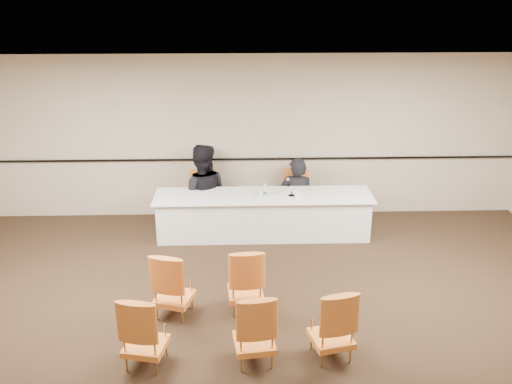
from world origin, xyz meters
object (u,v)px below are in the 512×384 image
at_px(panel_table, 263,215).
at_px(coffee_cup, 298,195).
at_px(panelist_second_chair, 202,199).
at_px(panelist_main_chair, 296,197).
at_px(aud_chair_front_mid, 245,279).
at_px(microphone, 292,188).
at_px(aud_chair_front_left, 173,283).
at_px(water_bottle, 265,190).
at_px(panelist_second, 202,197).
at_px(drinking_glass, 261,195).
at_px(panelist_main, 296,203).
at_px(aud_chair_back_left, 145,329).
at_px(aud_chair_back_mid, 254,327).
at_px(aud_chair_back_right, 332,322).

relative_size(panel_table, coffee_cup, 32.25).
bearing_deg(panelist_second_chair, panelist_main_chair, 0.00).
height_order(panel_table, aud_chair_front_mid, aud_chair_front_mid).
relative_size(microphone, aud_chair_front_left, 0.30).
xyz_separation_m(panelist_main_chair, water_bottle, (-0.60, -0.58, 0.38)).
height_order(panelist_second, drinking_glass, panelist_second).
distance_m(panelist_main, microphone, 0.82).
relative_size(panelist_second, microphone, 6.94).
relative_size(microphone, water_bottle, 1.30).
distance_m(panel_table, aud_chair_back_left, 3.79).
distance_m(panel_table, panelist_main_chair, 0.85).
relative_size(panelist_main_chair, aud_chair_back_mid, 1.00).
bearing_deg(aud_chair_front_left, panel_table, 77.84).
bearing_deg(aud_chair_back_right, aud_chair_front_left, 140.78).
relative_size(panelist_main, drinking_glass, 17.44).
distance_m(microphone, aud_chair_back_right, 3.37).
distance_m(panelist_main, panelist_second, 1.72).
relative_size(panelist_main_chair, aud_chair_back_left, 1.00).
height_order(panelist_main_chair, drinking_glass, panelist_main_chair).
relative_size(panelist_second_chair, aud_chair_front_mid, 1.00).
bearing_deg(aud_chair_front_mid, panel_table, 76.80).
bearing_deg(panel_table, panelist_main, 41.50).
height_order(water_bottle, aud_chair_front_mid, water_bottle).
bearing_deg(microphone, panel_table, 152.63).
distance_m(panelist_main_chair, aud_chair_back_mid, 4.10).
relative_size(coffee_cup, aud_chair_front_mid, 0.12).
bearing_deg(coffee_cup, panelist_main_chair, 85.18).
xyz_separation_m(panel_table, aud_chair_back_left, (-1.52, -3.47, 0.10)).
height_order(water_bottle, drinking_glass, water_bottle).
xyz_separation_m(aud_chair_front_left, aud_chair_back_right, (1.96, -0.95, 0.00)).
distance_m(drinking_glass, aud_chair_back_left, 3.69).
relative_size(coffee_cup, aud_chair_back_mid, 0.12).
relative_size(panelist_second_chair, drinking_glass, 9.50).
height_order(panelist_main_chair, aud_chair_back_left, same).
distance_m(drinking_glass, coffee_cup, 0.61).
height_order(panelist_main, coffee_cup, panelist_main).
bearing_deg(aud_chair_back_right, panel_table, 87.79).
relative_size(panelist_main, coffee_cup, 15.08).
bearing_deg(water_bottle, aud_chair_back_right, -79.30).
xyz_separation_m(panelist_second_chair, microphone, (1.56, -0.61, 0.41)).
height_order(panelist_main, panelist_second_chair, panelist_main).
bearing_deg(aud_chair_front_left, coffee_cup, 66.65).
bearing_deg(microphone, aud_chair_front_left, -147.50).
relative_size(panelist_main, aud_chair_back_mid, 1.84).
height_order(panel_table, coffee_cup, coffee_cup).
xyz_separation_m(microphone, aud_chair_front_mid, (-0.82, -2.29, -0.41)).
bearing_deg(panel_table, panelist_second_chair, 152.86).
bearing_deg(aud_chair_back_right, panelist_main_chair, 77.22).
height_order(panel_table, water_bottle, water_bottle).
bearing_deg(panel_table, drinking_glass, -110.88).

